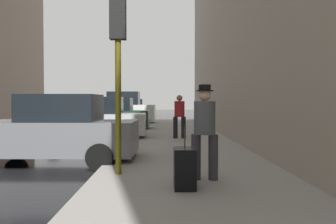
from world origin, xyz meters
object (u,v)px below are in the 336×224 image
(parked_white_van, at_px, (122,110))
(pedestrian_with_beanie, at_px, (205,127))
(parked_silver_sedan, at_px, (95,120))
(traffic_light, at_px, (118,44))
(pedestrian_in_red_jacket, at_px, (179,114))
(parked_gray_coupe, at_px, (55,131))
(parked_red_hatchback, at_px, (129,110))
(parked_dark_green_sedan, at_px, (111,115))
(fire_hydrant, at_px, (141,126))
(rolling_suitcase, at_px, (185,168))

(parked_white_van, distance_m, pedestrian_with_beanie, 18.72)
(parked_silver_sedan, height_order, traffic_light, traffic_light)
(pedestrian_in_red_jacket, bearing_deg, parked_gray_coupe, -123.81)
(traffic_light, bearing_deg, pedestrian_in_red_jacket, 77.68)
(parked_gray_coupe, distance_m, pedestrian_in_red_jacket, 6.16)
(parked_white_van, height_order, parked_red_hatchback, parked_white_van)
(parked_gray_coupe, relative_size, pedestrian_in_red_jacket, 2.49)
(pedestrian_in_red_jacket, bearing_deg, parked_dark_green_sedan, 122.16)
(fire_hydrant, distance_m, pedestrian_with_beanie, 9.81)
(parked_red_hatchback, bearing_deg, fire_hydrant, -83.00)
(fire_hydrant, bearing_deg, parked_gray_coupe, -104.50)
(pedestrian_with_beanie, distance_m, rolling_suitcase, 1.03)
(rolling_suitcase, bearing_deg, parked_silver_sedan, 109.07)
(fire_hydrant, height_order, pedestrian_with_beanie, pedestrian_with_beanie)
(traffic_light, relative_size, pedestrian_with_beanie, 2.03)
(parked_white_van, distance_m, pedestrian_in_red_jacket, 11.14)
(parked_red_hatchback, distance_m, pedestrian_in_red_jacket, 16.91)
(parked_white_van, bearing_deg, fire_hydrant, -78.35)
(traffic_light, bearing_deg, pedestrian_with_beanie, -19.14)
(pedestrian_with_beanie, height_order, pedestrian_in_red_jacket, pedestrian_with_beanie)
(rolling_suitcase, bearing_deg, pedestrian_in_red_jacket, 87.89)
(parked_red_hatchback, relative_size, fire_hydrant, 6.05)
(parked_white_van, xyz_separation_m, pedestrian_with_beanie, (3.53, -18.38, 0.10))
(traffic_light, xyz_separation_m, pedestrian_in_red_jacket, (1.57, 7.20, -1.65))
(parked_silver_sedan, bearing_deg, traffic_light, -76.52)
(parked_white_van, relative_size, fire_hydrant, 6.62)
(parked_silver_sedan, bearing_deg, parked_dark_green_sedan, 90.00)
(parked_gray_coupe, bearing_deg, pedestrian_with_beanie, -37.08)
(parked_gray_coupe, distance_m, parked_white_van, 15.72)
(fire_hydrant, distance_m, rolling_suitcase, 10.41)
(parked_red_hatchback, bearing_deg, pedestrian_in_red_jacket, -78.31)
(fire_hydrant, xyz_separation_m, traffic_light, (0.05, -9.06, 2.26))
(parked_white_van, height_order, pedestrian_in_red_jacket, parked_white_van)
(fire_hydrant, distance_m, pedestrian_in_red_jacket, 2.54)
(parked_red_hatchback, bearing_deg, rolling_suitcase, -82.91)
(parked_white_van, relative_size, rolling_suitcase, 4.48)
(parked_white_van, xyz_separation_m, rolling_suitcase, (3.11, -19.08, -0.54))
(parked_white_van, height_order, pedestrian_with_beanie, parked_white_van)
(parked_silver_sedan, xyz_separation_m, traffic_light, (1.85, -7.73, 1.91))
(parked_gray_coupe, height_order, parked_dark_green_sedan, same)
(parked_silver_sedan, distance_m, fire_hydrant, 2.26)
(pedestrian_with_beanie, relative_size, pedestrian_in_red_jacket, 1.04)
(parked_white_van, bearing_deg, parked_silver_sedan, -90.00)
(parked_red_hatchback, distance_m, pedestrian_with_beanie, 24.59)
(parked_silver_sedan, xyz_separation_m, parked_red_hatchback, (-0.00, 16.02, 0.00))
(parked_gray_coupe, xyz_separation_m, rolling_suitcase, (3.11, -3.36, -0.36))
(parked_gray_coupe, xyz_separation_m, fire_hydrant, (1.80, 6.97, -0.35))
(parked_white_van, distance_m, fire_hydrant, 8.94)
(pedestrian_in_red_jacket, bearing_deg, parked_silver_sedan, 171.14)
(parked_silver_sedan, relative_size, parked_white_van, 0.91)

